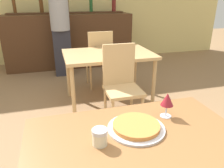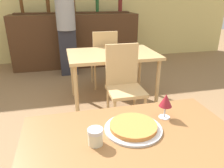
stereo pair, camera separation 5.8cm
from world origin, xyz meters
TOP-DOWN VIEW (x-y plane):
  - dining_table_near at (0.00, 0.00)m, footprint 1.19×0.75m
  - dining_table_far at (0.34, 1.88)m, footprint 1.19×0.80m
  - bar_counter at (0.00, 3.84)m, footprint 2.60×0.56m
  - bar_back_shelf at (0.03, 3.98)m, footprint 2.39×0.24m
  - chair_far_side_front at (0.34, 1.32)m, footprint 0.40×0.40m
  - chair_far_side_back at (0.34, 2.45)m, footprint 0.40×0.40m
  - pizza_tray at (0.03, 0.08)m, footprint 0.33×0.33m
  - cheese_shaker at (-0.20, 0.01)m, footprint 0.08×0.08m
  - person_standing at (-0.20, 3.26)m, footprint 0.34×0.34m
  - wine_glass at (0.26, 0.17)m, footprint 0.08×0.08m

SIDE VIEW (x-z plane):
  - chair_far_side_front at x=0.34m, z-range 0.07..1.01m
  - chair_far_side_back at x=0.34m, z-range 0.07..1.01m
  - bar_counter at x=0.00m, z-range 0.00..1.10m
  - dining_table_near at x=0.00m, z-range 0.28..1.01m
  - dining_table_far at x=0.34m, z-range 0.29..1.02m
  - pizza_tray at x=0.03m, z-range 0.72..0.76m
  - cheese_shaker at x=-0.20m, z-range 0.73..0.82m
  - wine_glass at x=0.26m, z-range 0.76..0.92m
  - person_standing at x=-0.20m, z-range 0.08..1.88m
  - bar_back_shelf at x=0.03m, z-range 0.99..1.33m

